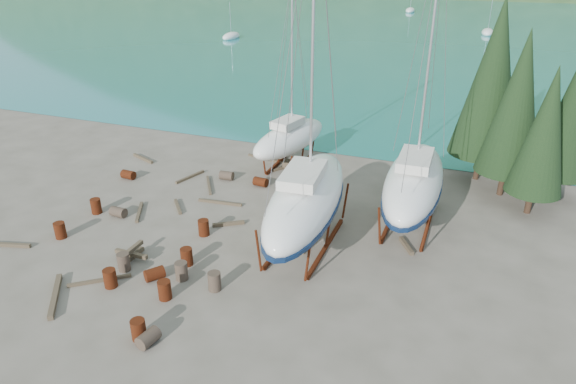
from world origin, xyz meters
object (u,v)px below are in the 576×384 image
(large_sailboat_near, at_px, (306,198))
(worker, at_px, (288,231))
(large_sailboat_far, at_px, (414,181))
(small_sailboat_shore, at_px, (290,138))

(large_sailboat_near, relative_size, worker, 9.71)
(large_sailboat_near, xyz_separation_m, worker, (-0.81, -0.36, -1.85))
(large_sailboat_near, height_order, worker, large_sailboat_near)
(large_sailboat_far, relative_size, worker, 9.18)
(small_sailboat_shore, relative_size, worker, 7.18)
(large_sailboat_near, xyz_separation_m, small_sailboat_shore, (-4.51, 9.65, -0.67))
(large_sailboat_far, xyz_separation_m, worker, (-5.45, -4.54, -1.74))
(large_sailboat_near, xyz_separation_m, large_sailboat_far, (4.64, 4.18, -0.11))
(small_sailboat_shore, bearing_deg, large_sailboat_far, -17.94)
(small_sailboat_shore, distance_m, worker, 10.73)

